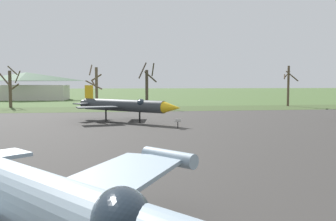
# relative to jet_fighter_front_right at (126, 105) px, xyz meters

# --- Properties ---
(asphalt_apron) EXTENTS (77.11, 59.84, 0.05)m
(asphalt_apron) POSITION_rel_jet_fighter_front_right_xyz_m (7.40, -15.95, -1.82)
(asphalt_apron) COLOR #383533
(asphalt_apron) RESTS_ON ground
(grass_verge_strip) EXTENTS (137.11, 12.00, 0.06)m
(grass_verge_strip) POSITION_rel_jet_fighter_front_right_xyz_m (7.40, 19.97, -1.81)
(grass_verge_strip) COLOR #3B4D27
(grass_verge_strip) RESTS_ON ground
(jet_fighter_front_right) EXTENTS (11.30, 10.78, 3.98)m
(jet_fighter_front_right) POSITION_rel_jet_fighter_front_right_xyz_m (0.00, 0.00, 0.00)
(jet_fighter_front_right) COLOR #33383D
(jet_fighter_front_right) RESTS_ON ground
(info_placard_front_right) EXTENTS (0.59, 0.21, 0.93)m
(info_placard_front_right) POSITION_rel_jet_fighter_front_right_xyz_m (4.55, -6.40, -1.26)
(info_placard_front_right) COLOR black
(info_placard_front_right) RESTS_ON ground
(jet_fighter_rear_center) EXTENTS (10.99, 11.65, 4.22)m
(jet_fighter_rear_center) POSITION_rel_jet_fighter_front_right_xyz_m (-2.58, -32.28, 0.05)
(jet_fighter_rear_center) COLOR #8EA3B2
(jet_fighter_rear_center) RESTS_ON ground
(bare_tree_far_left) EXTENTS (3.65, 3.66, 7.19)m
(bare_tree_far_left) POSITION_rel_jet_fighter_front_right_xyz_m (-18.94, 27.55, 1.75)
(bare_tree_far_left) COLOR brown
(bare_tree_far_left) RESTS_ON ground
(bare_tree_left_of_center) EXTENTS (2.98, 3.18, 7.58)m
(bare_tree_left_of_center) POSITION_rel_jet_fighter_front_right_xyz_m (-4.35, 27.28, 2.04)
(bare_tree_left_of_center) COLOR brown
(bare_tree_left_of_center) RESTS_ON ground
(bare_tree_center) EXTENTS (3.23, 3.25, 7.87)m
(bare_tree_center) POSITION_rel_jet_fighter_front_right_xyz_m (4.55, 24.02, 2.05)
(bare_tree_center) COLOR #42382D
(bare_tree_center) RESTS_ON ground
(bare_tree_right_of_center) EXTENTS (2.55, 2.43, 7.37)m
(bare_tree_right_of_center) POSITION_rel_jet_fighter_front_right_xyz_m (30.27, 23.19, 2.16)
(bare_tree_right_of_center) COLOR brown
(bare_tree_right_of_center) RESTS_ON ground
(visitor_building) EXTENTS (21.22, 11.05, 6.98)m
(visitor_building) POSITION_rel_jet_fighter_front_right_xyz_m (-22.97, 57.61, 1.60)
(visitor_building) COLOR beige
(visitor_building) RESTS_ON ground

